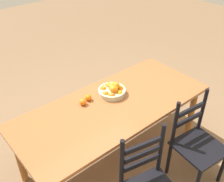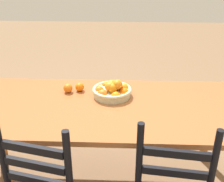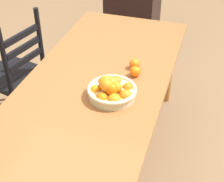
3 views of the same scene
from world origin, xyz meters
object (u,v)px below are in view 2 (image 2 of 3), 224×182
at_px(dining_table, 97,115).
at_px(orange_loose_0, 68,88).
at_px(fruit_bowl, 113,90).
at_px(orange_loose_1, 80,87).

bearing_deg(dining_table, orange_loose_0, -39.28).
distance_m(fruit_bowl, orange_loose_0, 0.34).
distance_m(fruit_bowl, orange_loose_1, 0.27).
bearing_deg(orange_loose_0, orange_loose_1, -162.90).
xyz_separation_m(dining_table, orange_loose_0, (0.23, -0.19, 0.11)).
distance_m(dining_table, orange_loose_1, 0.29).
bearing_deg(orange_loose_1, dining_table, 124.20).
distance_m(dining_table, orange_loose_0, 0.32).
height_order(fruit_bowl, orange_loose_0, fruit_bowl).
height_order(dining_table, fruit_bowl, fruit_bowl).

